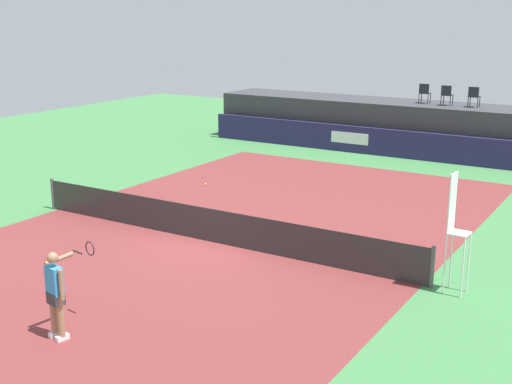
% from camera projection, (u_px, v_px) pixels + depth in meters
% --- Properties ---
extents(ground_plane, '(48.00, 48.00, 0.00)m').
position_uv_depth(ground_plane, '(266.00, 215.00, 21.18)').
color(ground_plane, '#3D7A42').
extents(court_inner, '(12.00, 22.00, 0.00)m').
position_uv_depth(court_inner, '(211.00, 241.00, 18.71)').
color(court_inner, maroon).
rests_on(court_inner, ground).
extents(sponsor_wall, '(18.00, 0.22, 1.20)m').
position_uv_depth(sponsor_wall, '(388.00, 143.00, 29.68)').
color(sponsor_wall, '#231E4C').
rests_on(sponsor_wall, ground).
extents(spectator_platform, '(18.00, 2.80, 2.20)m').
position_uv_depth(spectator_platform, '(403.00, 126.00, 31.03)').
color(spectator_platform, '#38383D').
rests_on(spectator_platform, ground).
extents(spectator_chair_far_left, '(0.46, 0.46, 0.89)m').
position_uv_depth(spectator_chair_far_left, '(425.00, 92.00, 30.10)').
color(spectator_chair_far_left, '#1E232D').
rests_on(spectator_chair_far_left, spectator_platform).
extents(spectator_chair_left, '(0.45, 0.45, 0.89)m').
position_uv_depth(spectator_chair_left, '(447.00, 94.00, 29.39)').
color(spectator_chair_left, '#1E232D').
rests_on(spectator_chair_left, spectator_platform).
extents(spectator_chair_center, '(0.45, 0.45, 0.89)m').
position_uv_depth(spectator_chair_center, '(474.00, 96.00, 28.83)').
color(spectator_chair_center, '#1E232D').
rests_on(spectator_chair_center, spectator_platform).
extents(umpire_chair, '(0.46, 0.46, 2.76)m').
position_uv_depth(umpire_chair, '(455.00, 225.00, 14.95)').
color(umpire_chair, white).
rests_on(umpire_chair, ground).
extents(tennis_net, '(12.40, 0.02, 0.95)m').
position_uv_depth(tennis_net, '(211.00, 225.00, 18.59)').
color(tennis_net, '#2D2D2D').
rests_on(tennis_net, ground).
extents(net_post_near, '(0.10, 0.10, 1.00)m').
position_uv_depth(net_post_near, '(53.00, 194.00, 21.71)').
color(net_post_near, '#4C4C51').
rests_on(net_post_near, ground).
extents(net_post_far, '(0.10, 0.10, 1.00)m').
position_uv_depth(net_post_far, '(432.00, 267.00, 15.44)').
color(net_post_far, '#4C4C51').
rests_on(net_post_far, ground).
extents(tennis_player, '(0.57, 1.21, 1.77)m').
position_uv_depth(tennis_player, '(57.00, 292.00, 12.93)').
color(tennis_player, white).
rests_on(tennis_player, court_inner).
extents(tennis_ball, '(0.07, 0.07, 0.07)m').
position_uv_depth(tennis_ball, '(206.00, 184.00, 24.80)').
color(tennis_ball, '#D8EA33').
rests_on(tennis_ball, court_inner).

